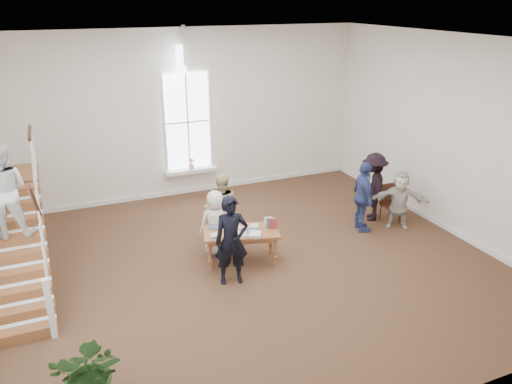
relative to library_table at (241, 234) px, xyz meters
name	(u,v)px	position (x,y,z in m)	size (l,w,h in m)	color
ground	(250,264)	(0.12, -0.18, -0.65)	(10.00, 10.00, 0.00)	#46281B
room_shell	(191,180)	(0.12, 4.21, -0.25)	(10.49, 10.00, 10.00)	white
staircase	(9,213)	(-4.22, 0.57, 0.97)	(1.10, 4.10, 2.92)	brown
library_table	(241,234)	(0.00, 0.00, 0.00)	(1.69, 1.15, 0.79)	brown
police_officer	(231,241)	(-0.44, -0.65, 0.24)	(0.65, 0.43, 1.78)	black
elderly_woman	(216,223)	(-0.34, 0.60, 0.07)	(0.70, 0.45, 1.43)	silver
person_yellow	(221,208)	(-0.04, 1.10, 0.16)	(0.79, 0.61, 1.62)	#CFBB81
woman_cluster_a	(363,197)	(3.19, 0.32, 0.21)	(1.00, 0.42, 1.71)	navy
woman_cluster_b	(373,187)	(3.79, 0.77, 0.21)	(1.11, 0.64, 1.71)	black
woman_cluster_c	(399,200)	(4.09, 0.12, 0.07)	(1.33, 0.42, 1.43)	beige
floor_plant	(91,372)	(-3.28, -2.88, -0.12)	(0.95, 0.82, 1.06)	#193611
side_chair	(389,201)	(4.12, 0.52, -0.12)	(0.41, 0.41, 0.95)	#32170D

